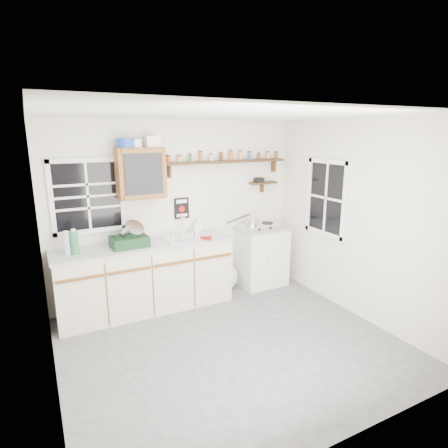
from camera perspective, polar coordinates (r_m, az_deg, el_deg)
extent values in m
cube|color=#4A4B4D|center=(4.46, 1.07, -17.92)|extent=(3.60, 3.20, 0.02)
cube|color=white|center=(3.79, 1.25, 16.47)|extent=(3.60, 3.20, 0.02)
cube|color=silver|center=(3.50, -26.02, -5.69)|extent=(0.02, 3.20, 2.50)
cube|color=silver|center=(5.04, 19.58, 0.58)|extent=(0.02, 3.20, 2.50)
cube|color=silver|center=(5.37, -7.06, 2.08)|extent=(3.60, 0.02, 2.50)
cube|color=silver|center=(2.72, 17.80, -10.39)|extent=(3.60, 0.02, 2.50)
cube|color=beige|center=(5.15, -11.73, -8.06)|extent=(2.27, 0.60, 0.88)
cube|color=#ACADB4|center=(5.00, -11.99, -3.16)|extent=(2.31, 0.62, 0.04)
cube|color=brown|center=(4.63, -21.07, -7.81)|extent=(0.53, 0.02, 0.03)
cube|color=brown|center=(4.71, -14.18, -6.91)|extent=(0.53, 0.02, 0.03)
cube|color=brown|center=(4.86, -7.63, -5.97)|extent=(0.53, 0.02, 0.03)
cube|color=brown|center=(5.06, -1.56, -5.01)|extent=(0.53, 0.02, 0.03)
cube|color=silver|center=(5.88, 5.70, -5.02)|extent=(0.70, 0.55, 0.88)
cube|color=#ACADB4|center=(5.75, 5.81, -0.73)|extent=(0.73, 0.57, 0.03)
cube|color=silver|center=(5.15, -6.27, -2.14)|extent=(0.52, 0.44, 0.03)
cylinder|color=silver|center=(5.28, -6.43, -0.23)|extent=(0.02, 0.02, 0.28)
cylinder|color=silver|center=(5.19, -6.23, 1.01)|extent=(0.02, 0.14, 0.02)
cube|color=brown|center=(4.97, -12.60, 7.62)|extent=(0.60, 0.30, 0.65)
cube|color=black|center=(4.81, -12.10, 7.45)|extent=(0.48, 0.02, 0.52)
cylinder|color=#1A42AA|center=(4.90, -14.74, 11.88)|extent=(0.24, 0.24, 0.11)
cube|color=silver|center=(4.99, -10.87, 12.28)|extent=(0.18, 0.15, 0.14)
cylinder|color=silver|center=(4.89, -13.14, 11.90)|extent=(0.12, 0.12, 0.10)
cube|color=black|center=(5.48, 0.33, 9.50)|extent=(1.91, 0.18, 0.04)
cube|color=black|center=(5.19, -8.37, 7.99)|extent=(0.03, 0.10, 0.18)
cube|color=black|center=(5.96, 7.53, 8.77)|extent=(0.03, 0.10, 0.18)
cylinder|color=red|center=(5.13, -8.50, 9.74)|extent=(0.06, 0.06, 0.09)
cylinder|color=black|center=(5.12, -8.52, 10.31)|extent=(0.05, 0.05, 0.02)
cylinder|color=gold|center=(5.18, -6.81, 9.78)|extent=(0.06, 0.06, 0.08)
cylinder|color=black|center=(5.18, -6.82, 10.30)|extent=(0.05, 0.05, 0.02)
cylinder|color=#267226|center=(5.24, -5.16, 9.94)|extent=(0.05, 0.05, 0.09)
cylinder|color=black|center=(5.24, -5.17, 10.53)|extent=(0.04, 0.04, 0.02)
cylinder|color=#99591E|center=(5.30, -3.55, 10.21)|extent=(0.05, 0.05, 0.13)
cylinder|color=black|center=(5.30, -3.56, 10.98)|extent=(0.05, 0.05, 0.02)
cylinder|color=silver|center=(5.37, -1.97, 10.05)|extent=(0.05, 0.05, 0.09)
cylinder|color=black|center=(5.36, -1.97, 10.59)|extent=(0.04, 0.04, 0.02)
cylinder|color=#4C2614|center=(5.44, -0.43, 10.19)|extent=(0.05, 0.05, 0.10)
cylinder|color=black|center=(5.43, -0.43, 10.81)|extent=(0.04, 0.04, 0.02)
cylinder|color=#B24C19|center=(5.51, 1.07, 10.36)|extent=(0.06, 0.06, 0.13)
cylinder|color=black|center=(5.51, 1.07, 11.10)|extent=(0.05, 0.05, 0.02)
cylinder|color=gold|center=(5.59, 2.53, 10.38)|extent=(0.05, 0.05, 0.12)
cylinder|color=black|center=(5.58, 2.54, 11.08)|extent=(0.04, 0.04, 0.02)
cylinder|color=#334C8C|center=(5.67, 3.95, 10.34)|extent=(0.05, 0.05, 0.11)
cylinder|color=black|center=(5.66, 3.96, 10.97)|extent=(0.04, 0.04, 0.02)
cylinder|color=maroon|center=(5.75, 5.32, 10.22)|extent=(0.05, 0.05, 0.08)
cylinder|color=black|center=(5.75, 5.34, 10.70)|extent=(0.05, 0.05, 0.02)
cylinder|color=#BF8C3F|center=(5.84, 6.67, 10.33)|extent=(0.05, 0.05, 0.10)
cylinder|color=black|center=(5.84, 6.68, 10.89)|extent=(0.05, 0.05, 0.02)
cylinder|color=brown|center=(5.93, 7.96, 10.32)|extent=(0.05, 0.05, 0.09)
cylinder|color=black|center=(5.93, 7.98, 10.84)|extent=(0.05, 0.05, 0.02)
cube|color=black|center=(5.85, 6.00, 6.26)|extent=(0.45, 0.15, 0.03)
cube|color=black|center=(5.90, 5.76, 5.54)|extent=(0.03, 0.08, 0.14)
cube|color=black|center=(5.80, 5.34, 6.71)|extent=(0.14, 0.10, 0.07)
cube|color=black|center=(5.36, -6.48, 2.40)|extent=(0.22, 0.01, 0.30)
cube|color=white|center=(5.34, -6.48, 3.44)|extent=(0.16, 0.00, 0.05)
cylinder|color=#A50C0C|center=(5.36, -6.45, 2.28)|extent=(0.09, 0.01, 0.09)
cube|color=white|center=(5.38, -6.42, 1.34)|extent=(0.16, 0.00, 0.04)
cube|color=black|center=(5.01, -20.04, 3.99)|extent=(0.85, 0.02, 0.90)
cube|color=silver|center=(5.01, -20.04, 3.99)|extent=(0.93, 0.03, 0.98)
cube|color=black|center=(5.36, 15.32, 3.85)|extent=(0.02, 0.70, 1.00)
cube|color=silver|center=(5.36, 15.32, 3.85)|extent=(0.03, 0.78, 1.08)
cylinder|color=#A1B6BD|center=(4.80, -22.84, -2.82)|extent=(0.08, 0.08, 0.26)
cylinder|color=silver|center=(4.76, -23.00, -1.16)|extent=(0.05, 0.05, 0.03)
cylinder|color=#287942|center=(4.77, -21.82, -2.68)|extent=(0.09, 0.09, 0.28)
cylinder|color=silver|center=(4.73, -21.99, -0.87)|extent=(0.05, 0.05, 0.03)
cube|color=black|center=(4.90, -14.24, -2.56)|extent=(0.46, 0.36, 0.13)
cylinder|color=silver|center=(4.88, -13.69, -0.97)|extent=(0.34, 0.36, 0.27)
imported|color=white|center=(5.43, -4.19, -0.14)|extent=(0.10, 0.10, 0.21)
cube|color=maroon|center=(5.09, -2.80, -2.20)|extent=(0.20, 0.19, 0.02)
cube|color=silver|center=(5.69, 5.44, -0.35)|extent=(0.57, 0.31, 0.07)
cylinder|color=black|center=(5.61, 4.25, -0.12)|extent=(0.17, 0.17, 0.01)
cylinder|color=black|center=(5.76, 6.62, 0.19)|extent=(0.17, 0.17, 0.01)
cylinder|color=silver|center=(5.60, 4.26, 0.39)|extent=(0.18, 0.18, 0.11)
cylinder|color=black|center=(5.58, 2.22, 0.83)|extent=(0.27, 0.25, 0.18)
ellipsoid|color=silver|center=(5.74, 0.15, -8.02)|extent=(0.41, 0.37, 0.43)
cone|color=silver|center=(5.68, 0.33, -6.15)|extent=(0.12, 0.12, 0.12)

